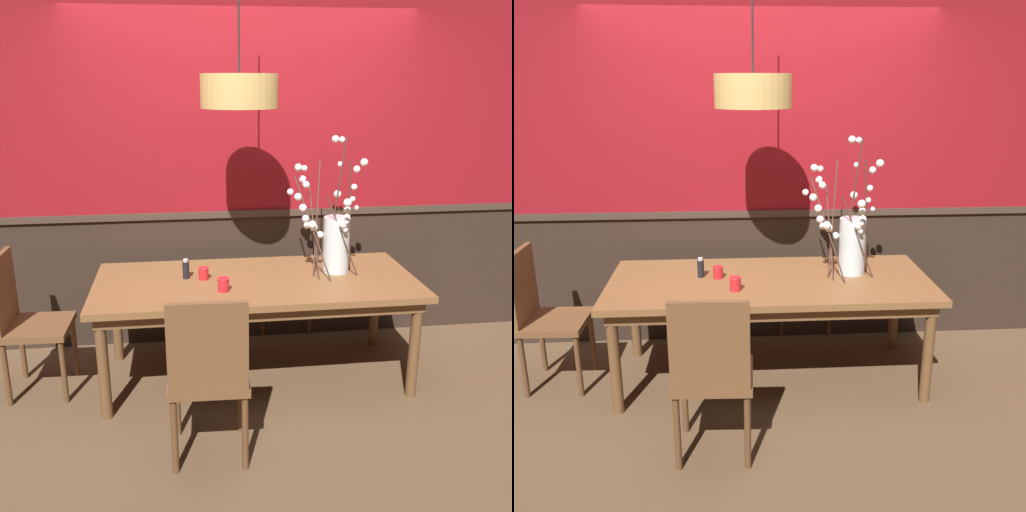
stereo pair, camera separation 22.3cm
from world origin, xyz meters
The scene contains 12 objects.
ground_plane centered at (0.00, 0.00, 0.00)m, with size 24.00×24.00×0.00m, color brown.
back_wall centered at (0.00, 0.71, 1.47)m, with size 4.68×0.14×2.96m.
dining_table centered at (0.00, 0.00, 0.65)m, with size 2.15×0.96×0.73m.
chair_far_side_right centered at (0.34, 0.89, 0.54)m, with size 0.46×0.40×0.97m.
chair_head_west_end centered at (-1.52, 0.01, 0.54)m, with size 0.43×0.43×0.96m.
chair_near_side_left centered at (-0.37, -0.88, 0.55)m, with size 0.45×0.42×0.98m.
chair_far_side_left centered at (-0.35, 0.88, 0.54)m, with size 0.45×0.40×0.95m.
vase_with_blossoms centered at (0.55, 0.08, 0.96)m, with size 0.51×0.45×0.93m.
candle_holder_nearer_center centered at (-0.23, -0.20, 0.78)m, with size 0.08×0.08×0.09m.
candle_holder_nearer_edge centered at (-0.35, 0.04, 0.77)m, with size 0.07×0.07×0.08m.
condiment_bottle centered at (-0.47, 0.08, 0.80)m, with size 0.05×0.05×0.14m.
pendant_lamp centered at (-0.10, -0.01, 1.95)m, with size 0.47×0.47×1.11m.
Camera 1 is at (-0.47, -3.57, 2.02)m, focal length 39.93 mm.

